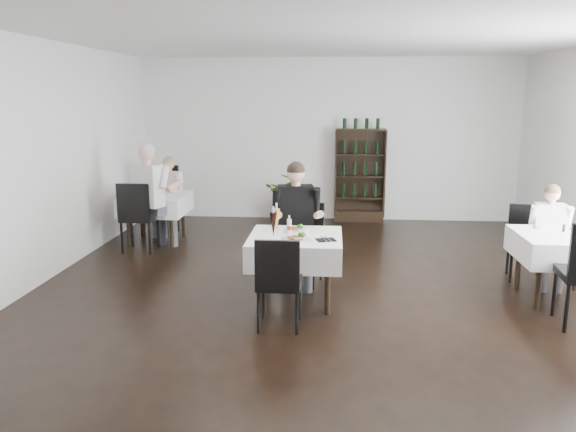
% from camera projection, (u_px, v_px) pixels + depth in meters
% --- Properties ---
extents(room_shell, '(9.00, 9.00, 9.00)m').
position_uv_depth(room_shell, '(323.00, 171.00, 6.08)').
color(room_shell, black).
rests_on(room_shell, ground).
extents(wine_shelf, '(0.90, 0.28, 1.75)m').
position_uv_depth(wine_shelf, '(360.00, 176.00, 10.38)').
color(wine_shelf, black).
rests_on(wine_shelf, ground).
extents(main_table, '(1.03, 1.03, 0.77)m').
position_uv_depth(main_table, '(296.00, 249.00, 6.29)').
color(main_table, black).
rests_on(main_table, ground).
extents(left_table, '(0.98, 0.98, 0.77)m').
position_uv_depth(left_table, '(156.00, 204.00, 8.92)').
color(left_table, black).
rests_on(left_table, ground).
extents(right_table, '(0.98, 0.98, 0.77)m').
position_uv_depth(right_table, '(561.00, 247.00, 6.35)').
color(right_table, black).
rests_on(right_table, ground).
extents(potted_tree, '(0.96, 0.88, 0.93)m').
position_uv_depth(potted_tree, '(289.00, 197.00, 10.45)').
color(potted_tree, '#275C1F').
rests_on(potted_tree, ground).
extents(main_chair_far, '(0.54, 0.55, 1.00)m').
position_uv_depth(main_chair_far, '(304.00, 237.00, 7.01)').
color(main_chair_far, black).
rests_on(main_chair_far, ground).
extents(main_chair_near, '(0.44, 0.44, 0.95)m').
position_uv_depth(main_chair_near, '(279.00, 278.00, 5.52)').
color(main_chair_near, black).
rests_on(main_chair_near, ground).
extents(left_chair_far, '(0.59, 0.59, 1.15)m').
position_uv_depth(left_chair_far, '(161.00, 195.00, 9.54)').
color(left_chair_far, black).
rests_on(left_chair_far, ground).
extents(left_chair_near, '(0.48, 0.49, 1.06)m').
position_uv_depth(left_chair_near, '(137.00, 213.00, 8.32)').
color(left_chair_near, black).
rests_on(left_chair_near, ground).
extents(right_chair_far, '(0.50, 0.50, 0.94)m').
position_uv_depth(right_chair_far, '(526.00, 237.00, 7.14)').
color(right_chair_far, black).
rests_on(right_chair_far, ground).
extents(diner_main, '(0.62, 0.64, 1.53)m').
position_uv_depth(diner_main, '(296.00, 215.00, 6.81)').
color(diner_main, '#44434C').
rests_on(diner_main, ground).
extents(diner_left_far, '(0.57, 0.61, 1.32)m').
position_uv_depth(diner_left_far, '(168.00, 190.00, 9.35)').
color(diner_left_far, '#44434C').
rests_on(diner_left_far, ground).
extents(diner_left_near, '(0.72, 0.76, 1.64)m').
position_uv_depth(diner_left_near, '(152.00, 189.00, 8.35)').
color(diner_left_near, '#44434C').
rests_on(diner_left_near, ground).
extents(diner_right_far, '(0.50, 0.51, 1.26)m').
position_uv_depth(diner_right_far, '(550.00, 228.00, 6.80)').
color(diner_right_far, '#44434C').
rests_on(diner_right_far, ground).
extents(plate_far, '(0.27, 0.27, 0.07)m').
position_uv_depth(plate_far, '(296.00, 229.00, 6.48)').
color(plate_far, white).
rests_on(plate_far, main_table).
extents(plate_near, '(0.35, 0.35, 0.08)m').
position_uv_depth(plate_near, '(297.00, 238.00, 6.07)').
color(plate_near, white).
rests_on(plate_near, main_table).
extents(pilsner_dark, '(0.08, 0.08, 0.34)m').
position_uv_depth(pilsner_dark, '(273.00, 224.00, 6.19)').
color(pilsner_dark, black).
rests_on(pilsner_dark, main_table).
extents(pilsner_lager, '(0.08, 0.08, 0.34)m').
position_uv_depth(pilsner_lager, '(277.00, 220.00, 6.40)').
color(pilsner_lager, '#B88C2F').
rests_on(pilsner_lager, main_table).
extents(coke_bottle, '(0.06, 0.06, 0.22)m').
position_uv_depth(coke_bottle, '(289.00, 227.00, 6.31)').
color(coke_bottle, silver).
rests_on(coke_bottle, main_table).
extents(napkin_cutlery, '(0.24, 0.22, 0.02)m').
position_uv_depth(napkin_cutlery, '(326.00, 240.00, 6.06)').
color(napkin_cutlery, black).
rests_on(napkin_cutlery, main_table).
extents(pepper_mill, '(0.04, 0.04, 0.09)m').
position_uv_depth(pepper_mill, '(564.00, 228.00, 6.44)').
color(pepper_mill, black).
rests_on(pepper_mill, right_table).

